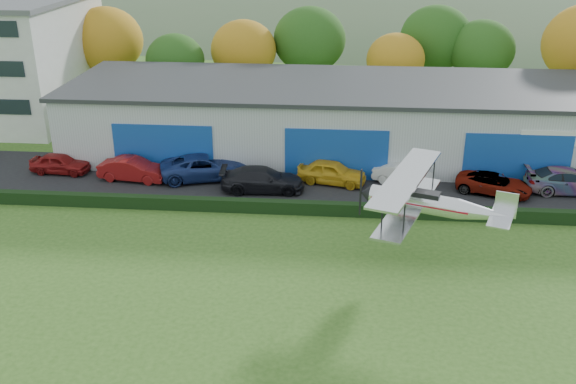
# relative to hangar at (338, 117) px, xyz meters

# --- Properties ---
(apron) EXTENTS (48.00, 9.00, 0.05)m
(apron) POSITION_rel_hangar_xyz_m (-2.00, -6.98, -2.63)
(apron) COLOR black
(apron) RESTS_ON ground
(hedge) EXTENTS (46.00, 0.60, 0.80)m
(hedge) POSITION_rel_hangar_xyz_m (-2.00, -11.78, -2.26)
(hedge) COLOR black
(hedge) RESTS_ON ground
(hangar) EXTENTS (40.60, 12.60, 5.30)m
(hangar) POSITION_rel_hangar_xyz_m (0.00, 0.00, 0.00)
(hangar) COLOR #B2B7BC
(hangar) RESTS_ON ground
(tree_belt) EXTENTS (75.70, 13.22, 10.12)m
(tree_belt) POSITION_rel_hangar_xyz_m (-4.15, 12.64, 2.95)
(tree_belt) COLOR #3D2614
(tree_belt) RESTS_ON ground
(distant_hills) EXTENTS (430.00, 196.00, 56.00)m
(distant_hills) POSITION_rel_hangar_xyz_m (-9.38, 112.02, -15.70)
(distant_hills) COLOR #4C6642
(distant_hills) RESTS_ON ground
(car_0) EXTENTS (4.24, 1.93, 1.41)m
(car_0) POSITION_rel_hangar_xyz_m (-19.35, -6.57, -1.90)
(car_0) COLOR maroon
(car_0) RESTS_ON apron
(car_1) EXTENTS (4.89, 2.21, 1.56)m
(car_1) POSITION_rel_hangar_xyz_m (-13.80, -7.43, -1.83)
(car_1) COLOR maroon
(car_1) RESTS_ON apron
(car_2) EXTENTS (6.58, 4.38, 1.68)m
(car_2) POSITION_rel_hangar_xyz_m (-8.97, -6.72, -1.77)
(car_2) COLOR navy
(car_2) RESTS_ON apron
(car_3) EXTENTS (5.61, 2.57, 1.59)m
(car_3) POSITION_rel_hangar_xyz_m (-4.76, -8.52, -1.81)
(car_3) COLOR black
(car_3) RESTS_ON apron
(car_4) EXTENTS (4.95, 2.89, 1.58)m
(car_4) POSITION_rel_hangar_xyz_m (-0.25, -6.81, -1.81)
(car_4) COLOR gold
(car_4) RESTS_ON apron
(car_5) EXTENTS (4.31, 2.64, 1.34)m
(car_5) POSITION_rel_hangar_xyz_m (4.56, -6.47, -1.94)
(car_5) COLOR silver
(car_5) RESTS_ON apron
(car_6) EXTENTS (5.26, 3.75, 1.33)m
(car_6) POSITION_rel_hangar_xyz_m (10.31, -7.66, -1.94)
(car_6) COLOR gray
(car_6) RESTS_ON apron
(car_7) EXTENTS (5.61, 2.32, 1.62)m
(car_7) POSITION_rel_hangar_xyz_m (15.22, -7.05, -1.79)
(car_7) COLOR gray
(car_7) RESTS_ON apron
(biplane) EXTENTS (7.58, 8.54, 3.22)m
(biplane) POSITION_rel_hangar_xyz_m (4.55, -18.49, 1.39)
(biplane) COLOR silver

